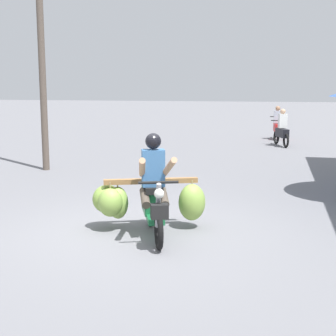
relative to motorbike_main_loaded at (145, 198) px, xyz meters
The scene contains 5 objects.
ground_plane 0.56m from the motorbike_main_loaded, 138.32° to the right, with size 120.00×120.00×0.00m, color slate.
motorbike_main_loaded is the anchor object (origin of this frame).
motorbike_distant_ahead_left 11.91m from the motorbike_main_loaded, 79.30° to the left, with size 0.69×1.56×1.40m.
motorbike_distant_ahead_right 14.16m from the motorbike_main_loaded, 81.71° to the left, with size 0.50×1.62×1.40m.
utility_pole 7.03m from the motorbike_main_loaded, 129.33° to the left, with size 0.18×0.18×6.61m, color brown.
Camera 1 is at (2.00, -7.28, 2.30)m, focal length 53.15 mm.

